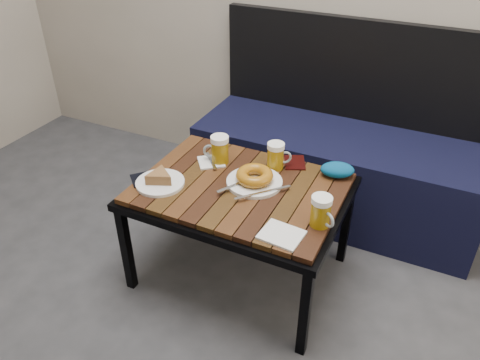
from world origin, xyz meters
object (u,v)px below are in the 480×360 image
at_px(plate_bagel, 254,178).
at_px(passport_burgundy, 295,162).
at_px(knit_pouch, 337,170).
at_px(bench, 337,164).
at_px(passport_navy, 149,178).
at_px(beer_mug_right, 321,211).
at_px(plate_pie, 160,180).
at_px(beer_mug_left, 219,149).
at_px(cafe_table, 240,195).
at_px(beer_mug_centre, 276,156).

distance_m(plate_bagel, passport_burgundy, 0.24).
relative_size(plate_bagel, knit_pouch, 1.95).
distance_m(bench, passport_navy, 1.00).
bearing_deg(beer_mug_right, plate_pie, -144.55).
bearing_deg(knit_pouch, bench, 102.58).
relative_size(beer_mug_left, knit_pouch, 0.90).
relative_size(passport_navy, passport_burgundy, 1.15).
relative_size(cafe_table, knit_pouch, 6.08).
height_order(bench, cafe_table, bench).
relative_size(beer_mug_right, plate_pie, 0.60).
bearing_deg(beer_mug_left, passport_navy, 33.57).
distance_m(bench, beer_mug_left, 0.71).
bearing_deg(bench, knit_pouch, -77.42).
distance_m(bench, knit_pouch, 0.49).
bearing_deg(knit_pouch, beer_mug_centre, -169.07).
distance_m(beer_mug_left, knit_pouch, 0.50).
xyz_separation_m(bench, plate_pie, (-0.53, -0.79, 0.22)).
xyz_separation_m(beer_mug_centre, knit_pouch, (0.25, 0.05, -0.03)).
xyz_separation_m(bench, beer_mug_left, (-0.39, -0.53, 0.26)).
distance_m(beer_mug_right, knit_pouch, 0.34).
bearing_deg(cafe_table, passport_navy, -162.31).
relative_size(cafe_table, passport_burgundy, 7.08).
xyz_separation_m(bench, beer_mug_right, (0.13, -0.76, 0.26)).
relative_size(beer_mug_right, plate_bagel, 0.44).
bearing_deg(plate_pie, bench, 56.12).
height_order(bench, passport_navy, bench).
relative_size(beer_mug_centre, plate_pie, 0.59).
bearing_deg(cafe_table, plate_pie, -156.68).
bearing_deg(beer_mug_left, beer_mug_centre, 177.97).
xyz_separation_m(beer_mug_left, beer_mug_centre, (0.24, 0.06, -0.00)).
bearing_deg(plate_bagel, knit_pouch, 35.20).
bearing_deg(beer_mug_left, plate_pie, 45.16).
distance_m(beer_mug_left, beer_mug_right, 0.57).
bearing_deg(knit_pouch, beer_mug_right, -84.22).
relative_size(plate_pie, passport_navy, 1.44).
distance_m(passport_burgundy, knit_pouch, 0.19).
distance_m(beer_mug_left, plate_bagel, 0.23).
relative_size(beer_mug_left, plate_bagel, 0.46).
distance_m(bench, cafe_table, 0.72).
relative_size(passport_burgundy, knit_pouch, 0.86).
xyz_separation_m(cafe_table, passport_navy, (-0.36, -0.11, 0.05)).
relative_size(bench, passport_navy, 10.31).
bearing_deg(cafe_table, beer_mug_centre, 68.14).
distance_m(beer_mug_centre, plate_bagel, 0.16).
distance_m(bench, beer_mug_centre, 0.56).
height_order(beer_mug_left, knit_pouch, beer_mug_left).
bearing_deg(plate_pie, cafe_table, 23.32).
height_order(bench, beer_mug_right, bench).
bearing_deg(beer_mug_centre, plate_bagel, -133.97).
xyz_separation_m(passport_navy, passport_burgundy, (0.50, 0.37, -0.00)).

